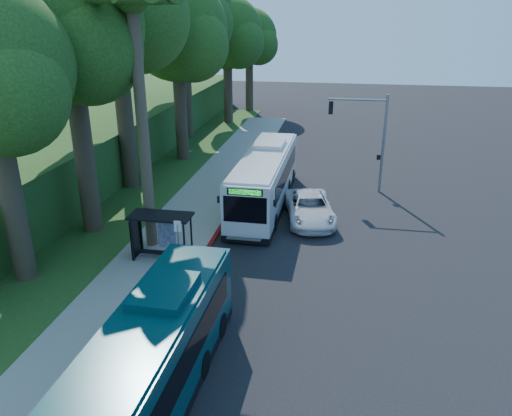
% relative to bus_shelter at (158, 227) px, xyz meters
% --- Properties ---
extents(ground, '(140.00, 140.00, 0.00)m').
position_rel_bus_shelter_xyz_m(ground, '(7.26, 2.86, -1.81)').
color(ground, black).
rests_on(ground, ground).
extents(sidewalk, '(4.50, 70.00, 0.12)m').
position_rel_bus_shelter_xyz_m(sidewalk, '(-0.04, 2.86, -1.75)').
color(sidewalk, gray).
rests_on(sidewalk, ground).
extents(red_curb, '(0.25, 30.00, 0.13)m').
position_rel_bus_shelter_xyz_m(red_curb, '(2.26, -1.14, -1.74)').
color(red_curb, maroon).
rests_on(red_curb, ground).
extents(grass_verge, '(8.00, 70.00, 0.06)m').
position_rel_bus_shelter_xyz_m(grass_verge, '(-5.74, 7.86, -1.78)').
color(grass_verge, '#234719').
rests_on(grass_verge, ground).
extents(bus_shelter, '(3.20, 1.51, 2.55)m').
position_rel_bus_shelter_xyz_m(bus_shelter, '(0.00, 0.00, 0.00)').
color(bus_shelter, black).
rests_on(bus_shelter, ground).
extents(stop_sign_pole, '(0.35, 0.06, 3.17)m').
position_rel_bus_shelter_xyz_m(stop_sign_pole, '(1.86, -2.14, 0.28)').
color(stop_sign_pole, gray).
rests_on(stop_sign_pole, ground).
extents(traffic_signal_pole, '(4.10, 0.30, 7.00)m').
position_rel_bus_shelter_xyz_m(traffic_signal_pole, '(11.04, 12.86, 2.62)').
color(traffic_signal_pole, gray).
rests_on(traffic_signal_pole, ground).
extents(palm_tree, '(4.20, 4.20, 14.40)m').
position_rel_bus_shelter_xyz_m(palm_tree, '(-0.94, 1.36, 10.57)').
color(palm_tree, '#4C3F2D').
rests_on(palm_tree, ground).
extents(hillside_backdrop, '(24.00, 60.00, 8.80)m').
position_rel_bus_shelter_xyz_m(hillside_backdrop, '(-19.04, 17.96, 0.63)').
color(hillside_backdrop, '#234719').
rests_on(hillside_backdrop, ground).
extents(tree_0, '(8.40, 8.00, 15.70)m').
position_rel_bus_shelter_xyz_m(tree_0, '(-5.14, 2.84, 9.40)').
color(tree_0, '#382B1E').
rests_on(tree_0, ground).
extents(tree_1, '(10.50, 10.00, 18.26)m').
position_rel_bus_shelter_xyz_m(tree_1, '(-6.12, 10.84, 10.92)').
color(tree_1, '#382B1E').
rests_on(tree_1, ground).
extents(tree_2, '(8.82, 8.40, 15.12)m').
position_rel_bus_shelter_xyz_m(tree_2, '(-4.64, 18.84, 8.67)').
color(tree_2, '#382B1E').
rests_on(tree_2, ground).
extents(tree_3, '(10.08, 9.60, 17.28)m').
position_rel_bus_shelter_xyz_m(tree_3, '(-6.62, 26.84, 10.17)').
color(tree_3, '#382B1E').
rests_on(tree_3, ground).
extents(tree_4, '(8.40, 8.00, 14.14)m').
position_rel_bus_shelter_xyz_m(tree_4, '(-4.14, 34.84, 7.92)').
color(tree_4, '#382B1E').
rests_on(tree_4, ground).
extents(tree_5, '(7.35, 7.00, 12.86)m').
position_rel_bus_shelter_xyz_m(tree_5, '(-3.16, 42.84, 7.16)').
color(tree_5, '#382B1E').
rests_on(tree_5, ground).
extents(white_bus, '(2.92, 13.05, 3.88)m').
position_rel_bus_shelter_xyz_m(white_bus, '(4.25, 8.88, 0.09)').
color(white_bus, silver).
rests_on(white_bus, ground).
extents(teal_bus, '(2.85, 12.24, 3.63)m').
position_rel_bus_shelter_xyz_m(teal_bus, '(3.56, -10.60, -0.03)').
color(teal_bus, '#0A3439').
rests_on(teal_bus, ground).
extents(pickup, '(3.84, 6.37, 1.65)m').
position_rel_bus_shelter_xyz_m(pickup, '(7.47, 6.55, -0.98)').
color(pickup, silver).
rests_on(pickup, ground).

